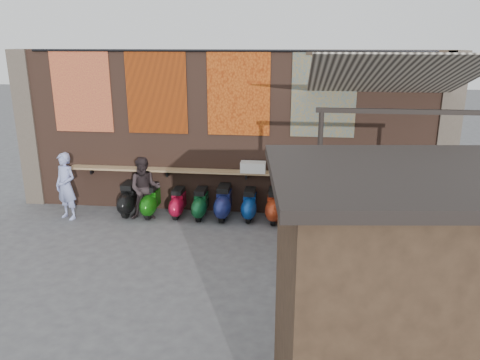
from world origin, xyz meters
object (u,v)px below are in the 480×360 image
Objects in this scene: scooter_stool_0 at (129,199)px; scooter_stool_4 at (224,203)px; scooter_stool_9 at (354,208)px; shelf_box at (253,167)px; scooter_stool_3 at (201,204)px; scooter_stool_8 at (326,208)px; diner_right at (145,189)px; scooter_stool_5 at (250,205)px; shopper_tan at (313,204)px; market_stall at (405,308)px; diner_left at (66,186)px; scooter_stool_2 at (178,203)px; scooter_stool_1 at (151,201)px; scooter_stool_7 at (300,207)px; shopper_grey at (456,240)px; shopper_navy at (312,221)px; scooter_stool_6 at (274,206)px.

scooter_stool_0 is 2.40m from scooter_stool_4.
shelf_box is at bearing 172.11° from scooter_stool_9.
scooter_stool_8 reaches higher than scooter_stool_3.
diner_right reaches higher than scooter_stool_3.
scooter_stool_5 is at bearing -5.67° from diner_right.
scooter_stool_8 is at bearing 3.74° from shopper_tan.
diner_right is 0.54× the size of market_stall.
diner_right is at bearing 28.18° from diner_left.
scooter_stool_5 is at bearing 177.77° from scooter_stool_8.
diner_left is at bearing -170.87° from scooter_stool_2.
scooter_stool_5 is (2.45, 0.06, -0.02)m from scooter_stool_1.
scooter_stool_1 is 4.94m from scooter_stool_9.
diner_left is 1.92m from diner_right.
shopper_tan is at bearing 19.03° from diner_left.
scooter_stool_5 is 1.83m from scooter_stool_8.
scooter_stool_5 is 0.52× the size of shopper_tan.
scooter_stool_7 is 0.48× the size of diner_left.
shopper_tan is (1.42, -1.11, -0.51)m from shelf_box.
shelf_box is 0.71× the size of scooter_stool_4.
shopper_grey reaches higher than scooter_stool_7.
scooter_stool_0 is 1.84m from scooter_stool_3.
scooter_stool_4 is at bearing -68.22° from shopper_navy.
scooter_stool_0 is at bearing 179.60° from scooter_stool_7.
scooter_stool_3 is 1.20m from scooter_stool_5.
scooter_stool_4 is at bearing 1.14° from scooter_stool_1.
scooter_stool_9 is at bearing -9.66° from diner_right.
shopper_grey is (8.35, -2.24, 0.01)m from diner_left.
diner_left is 8.64m from shopper_grey.
scooter_stool_7 is 5.68m from diner_left.
shelf_box is at bearing 5.04° from scooter_stool_0.
scooter_stool_8 is at bearing 179.53° from scooter_stool_9.
scooter_stool_8 is (2.46, -0.04, -0.02)m from scooter_stool_4.
shopper_navy is at bearing -154.34° from shopper_tan.
scooter_stool_2 is 0.48× the size of diner_right.
scooter_stool_4 is 5.30m from shopper_grey.
shelf_box is at bearing 148.75° from scooter_stool_6.
scooter_stool_7 is 6.19m from market_stall.
diner_right is at bearing -173.71° from scooter_stool_5.
scooter_stool_5 is at bearing 104.18° from market_stall.
shopper_grey reaches higher than scooter_stool_5.
scooter_stool_9 is 0.30× the size of market_stall.
diner_right is 4.03m from shopper_tan.
scooter_stool_5 reaches higher than scooter_stool_2.
shelf_box is at bearing -82.94° from shopper_navy.
scooter_stool_3 is at bearing 101.71° from shopper_tan.
scooter_stool_6 is (0.60, -0.07, 0.02)m from scooter_stool_5.
scooter_stool_6 reaches higher than scooter_stool_8.
shopper_navy is (-0.40, -2.04, 0.46)m from scooter_stool_8.
scooter_stool_8 is at bearing 26.33° from diner_left.
scooter_stool_2 is at bearing -179.82° from scooter_stool_4.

